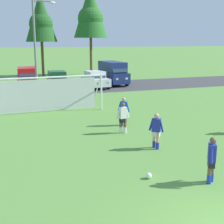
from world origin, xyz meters
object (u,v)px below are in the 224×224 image
object	(u,v)px
parked_car_slot_center_left	(95,79)
parked_car_slot_left	(57,79)
parked_car_slot_center	(113,72)
player_winger_right	(156,131)
soccer_goal	(47,93)
parked_car_slot_far_left	(27,78)
soccer_ball	(149,176)
player_defender_far	(212,160)
player_midfield_center	(124,111)
player_winger_left	(123,118)
street_lamp	(37,48)

from	to	relation	value
parked_car_slot_center_left	parked_car_slot_left	bearing A→B (deg)	161.91
parked_car_slot_center	player_winger_right	bearing A→B (deg)	-103.98
soccer_goal	parked_car_slot_far_left	world-z (taller)	soccer_goal
soccer_ball	player_defender_far	bearing A→B (deg)	-27.83
player_midfield_center	player_winger_left	bearing A→B (deg)	-112.44
soccer_goal	player_winger_right	bearing A→B (deg)	-69.53
player_winger_left	street_lamp	size ratio (longest dim) A/B	0.20
player_defender_far	parked_car_slot_center	world-z (taller)	parked_car_slot_center
soccer_ball	player_defender_far	size ratio (longest dim) A/B	0.13
player_winger_left	parked_car_slot_left	size ratio (longest dim) A/B	0.38
parked_car_slot_far_left	parked_car_slot_center_left	xyz separation A→B (m)	(6.70, -1.35, -0.24)
parked_car_slot_left	parked_car_slot_center	distance (m)	6.24
player_winger_left	parked_car_slot_left	bearing A→B (deg)	91.65
player_winger_left	parked_car_slot_center_left	distance (m)	16.62
player_midfield_center	parked_car_slot_far_left	xyz separation A→B (m)	(-4.08, 16.19, 0.29)
player_winger_left	parked_car_slot_center	size ratio (longest dim) A/B	0.33
soccer_ball	player_defender_far	xyz separation A→B (m)	(1.88, -0.99, 0.71)
parked_car_slot_far_left	player_winger_right	bearing A→B (deg)	-78.96
soccer_ball	parked_car_slot_far_left	size ratio (longest dim) A/B	0.05
soccer_goal	parked_car_slot_center_left	distance (m)	11.50
player_winger_right	parked_car_slot_center	bearing A→B (deg)	76.02
soccer_ball	parked_car_slot_left	bearing A→B (deg)	88.30
parked_car_slot_far_left	player_defender_far	bearing A→B (deg)	-80.31
player_defender_far	player_winger_right	xyz separation A→B (m)	(-0.16, 3.86, 0.00)
player_defender_far	parked_car_slot_left	bearing A→B (deg)	92.81
parked_car_slot_left	parked_car_slot_center_left	world-z (taller)	same
soccer_ball	parked_car_slot_center_left	size ratio (longest dim) A/B	0.05
parked_car_slot_far_left	parked_car_slot_center	xyz separation A→B (m)	(9.18, 0.33, 0.23)
soccer_goal	parked_car_slot_left	xyz separation A→B (m)	(2.51, 10.87, -0.42)
parked_car_slot_center	soccer_ball	bearing A→B (deg)	-106.24
player_winger_right	parked_car_slot_far_left	world-z (taller)	parked_car_slot_far_left
player_winger_right	street_lamp	world-z (taller)	street_lamp
player_winger_left	soccer_ball	bearing A→B (deg)	-101.83
player_midfield_center	player_winger_left	world-z (taller)	same
parked_car_slot_far_left	street_lamp	bearing A→B (deg)	-83.22
soccer_goal	street_lamp	bearing A→B (deg)	88.78
parked_car_slot_center_left	street_lamp	distance (m)	7.81
parked_car_slot_center_left	parked_car_slot_center	bearing A→B (deg)	34.03
player_winger_right	parked_car_slot_left	xyz separation A→B (m)	(-1.03, 20.35, 0.05)
soccer_goal	player_midfield_center	bearing A→B (deg)	-55.16
soccer_ball	street_lamp	xyz separation A→B (m)	(-1.69, 18.41, 4.05)
player_winger_right	parked_car_slot_far_left	bearing A→B (deg)	101.04
player_defender_far	parked_car_slot_center_left	xyz separation A→B (m)	(2.54, 22.99, 0.05)
soccer_goal	street_lamp	xyz separation A→B (m)	(0.13, 6.06, 2.87)
player_defender_far	parked_car_slot_far_left	distance (m)	24.69
soccer_ball	player_winger_right	bearing A→B (deg)	59.11
parked_car_slot_left	parked_car_slot_center_left	xyz separation A→B (m)	(3.73, -1.22, 0.00)
soccer_ball	player_winger_left	world-z (taller)	player_winger_left
player_defender_far	parked_car_slot_left	size ratio (longest dim) A/B	0.38
parked_car_slot_far_left	parked_car_slot_center	world-z (taller)	parked_car_slot_center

